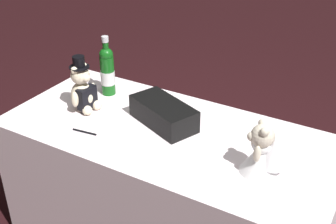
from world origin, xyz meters
name	(u,v)px	position (x,y,z in m)	size (l,w,h in m)	color
reception_table	(168,192)	(0.00, 0.00, 0.35)	(1.54, 0.71, 0.70)	white
teddy_bear_groom	(83,90)	(0.46, 0.03, 0.81)	(0.15, 0.16, 0.28)	beige
teddy_bear_bride	(265,151)	(-0.47, 0.07, 0.80)	(0.20, 0.18, 0.22)	white
champagne_bottle	(107,70)	(0.46, -0.17, 0.83)	(0.07, 0.07, 0.32)	#125315
signing_pen	(84,132)	(0.32, 0.20, 0.71)	(0.13, 0.02, 0.01)	black
gift_case_black	(163,113)	(0.05, -0.05, 0.75)	(0.37, 0.28, 0.11)	black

